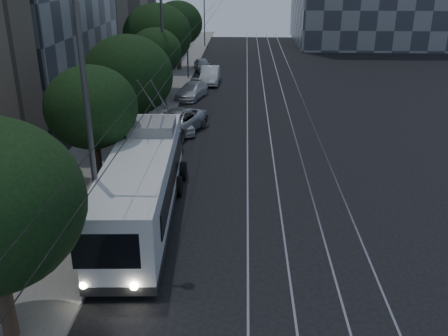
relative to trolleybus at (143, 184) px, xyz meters
name	(u,v)px	position (x,y,z in m)	size (l,w,h in m)	color
ground	(241,245)	(4.10, -2.02, -1.61)	(120.00, 120.00, 0.00)	black
sidewalk	(145,106)	(-3.40, 17.98, -1.54)	(5.00, 90.00, 0.15)	slate
tram_rails	(277,108)	(6.60, 17.98, -1.60)	(4.52, 90.00, 0.02)	gray
overhead_wires	(177,61)	(-0.87, 17.98, 1.86)	(2.23, 90.00, 6.00)	black
trolleybus	(143,184)	(0.00, 0.00, 0.00)	(3.01, 11.78, 5.63)	white
pickup_silver	(175,123)	(-0.20, 11.48, -0.87)	(2.48, 5.37, 1.49)	#A7A9AF
car_white_a	(177,121)	(-0.20, 11.98, -0.94)	(1.59, 3.94, 1.34)	silver
car_white_b	(192,91)	(-0.11, 20.71, -0.99)	(1.73, 4.26, 1.24)	silver
car_white_c	(210,75)	(1.00, 26.26, -0.86)	(1.59, 4.56, 1.50)	silver
car_white_d	(202,65)	(-0.20, 32.22, -1.01)	(1.42, 3.53, 1.20)	silver
tree_1	(91,108)	(-2.40, 1.76, 2.74)	(3.99, 3.99, 6.17)	#31221B
tree_2	(128,76)	(-2.40, 8.91, 2.63)	(5.07, 5.07, 6.53)	#31221B
tree_3	(155,52)	(-2.40, 17.79, 2.51)	(3.88, 3.88, 5.89)	#31221B
tree_4	(157,35)	(-2.90, 21.98, 3.21)	(5.51, 5.51, 7.31)	#31221B
tree_5	(178,24)	(-2.55, 32.09, 3.03)	(4.88, 4.88, 6.86)	#31221B
streetlamp_near	(98,95)	(-0.69, -2.75, 4.44)	(2.43, 0.44, 10.06)	#4F4F52
streetlamp_far	(168,32)	(-1.30, 17.15, 4.06)	(2.29, 0.44, 9.36)	#4F4F52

